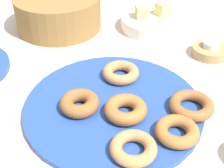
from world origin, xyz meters
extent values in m
plane|color=beige|center=(0.00, 0.00, 0.00)|extent=(2.40, 2.40, 0.00)
cylinder|color=#284C9E|center=(0.00, 0.00, 0.01)|extent=(0.37, 0.37, 0.01)
torus|color=#C6844C|center=(0.03, 0.10, 0.03)|extent=(0.12, 0.12, 0.02)
torus|color=#995B2D|center=(-0.07, -0.01, 0.03)|extent=(0.11, 0.11, 0.03)
torus|color=#AD6B33|center=(0.11, -0.10, 0.03)|extent=(0.11, 0.11, 0.02)
torus|color=#AD6B33|center=(0.02, -0.03, 0.03)|extent=(0.10, 0.10, 0.03)
torus|color=#995B2D|center=(0.16, -0.03, 0.02)|extent=(0.13, 0.13, 0.02)
torus|color=#C6844C|center=(0.02, -0.13, 0.02)|extent=(0.11, 0.11, 0.02)
cylinder|color=tan|center=(0.27, 0.19, 0.01)|extent=(0.09, 0.09, 0.02)
cylinder|color=silver|center=(0.27, 0.19, 0.03)|extent=(0.04, 0.04, 0.01)
cylinder|color=olive|center=(-0.13, 0.39, 0.05)|extent=(0.25, 0.25, 0.10)
cylinder|color=silver|center=(0.15, 0.36, 0.02)|extent=(0.19, 0.19, 0.04)
cube|color=#DBD67A|center=(0.12, 0.36, 0.05)|extent=(0.04, 0.04, 0.04)
cube|color=#DBD67A|center=(0.18, 0.37, 0.05)|extent=(0.05, 0.05, 0.04)
camera|label=1|loc=(-0.05, -0.50, 0.45)|focal=51.30mm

